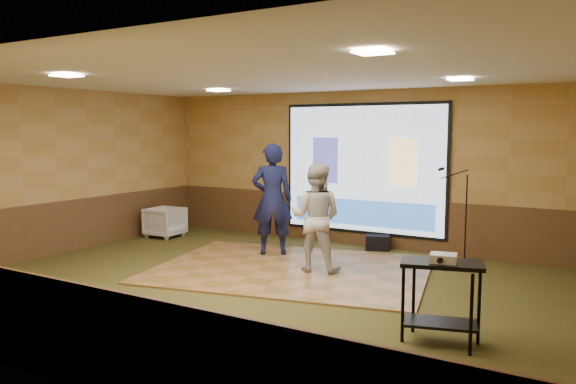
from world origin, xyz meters
The scene contains 18 objects.
ground centered at (0.00, 0.00, 0.00)m, with size 9.00×9.00×0.00m, color #2C3217.
room_shell centered at (0.00, 0.00, 2.09)m, with size 9.04×7.04×3.02m.
wainscot_back centered at (0.00, 3.48, 0.47)m, with size 9.00×0.04×0.95m, color #4A3318.
wainscot_front centered at (0.00, -3.48, 0.47)m, with size 9.00×0.04×0.95m, color #4A3318.
wainscot_left centered at (-4.48, 0.00, 0.47)m, with size 0.04×7.00×0.95m, color #4A3318.
projector_screen centered at (0.00, 3.44, 1.47)m, with size 3.32×0.06×2.52m.
downlight_nw centered at (-2.20, 1.80, 2.97)m, with size 0.32×0.32×0.02m, color beige.
downlight_ne centered at (2.20, 1.80, 2.97)m, with size 0.32×0.32×0.02m, color beige.
downlight_sw centered at (-2.20, -1.50, 2.97)m, with size 0.32×0.32×0.02m, color beige.
downlight_se centered at (2.20, -1.50, 2.97)m, with size 0.32×0.32×0.02m, color beige.
dance_floor centered at (-0.21, 1.07, 0.02)m, with size 4.27×3.25×0.03m, color #A3673B.
player_left centered at (-1.03, 1.80, 1.02)m, with size 0.72×0.47×1.98m, color #13173B.
player_right centered at (0.20, 1.14, 0.88)m, with size 0.83×0.64×1.70m, color beige.
av_table centered at (2.73, -0.82, 0.60)m, with size 0.84×0.44×0.88m.
projector centered at (2.75, -0.85, 0.92)m, with size 0.27×0.22×0.09m, color silver.
mic_stand centered at (1.99, 3.11, 0.49)m, with size 0.63×0.26×1.61m.
banquet_chair centered at (-3.90, 2.12, 0.32)m, with size 0.68×0.70×0.63m, color gray.
duffel_bag centered at (0.41, 3.22, 0.14)m, with size 0.44×0.29×0.27m, color black.
Camera 1 is at (4.28, -6.55, 2.24)m, focal length 35.00 mm.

